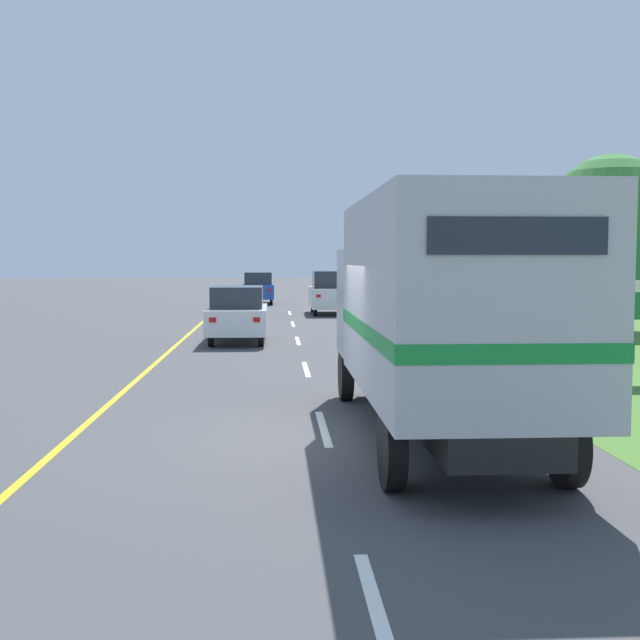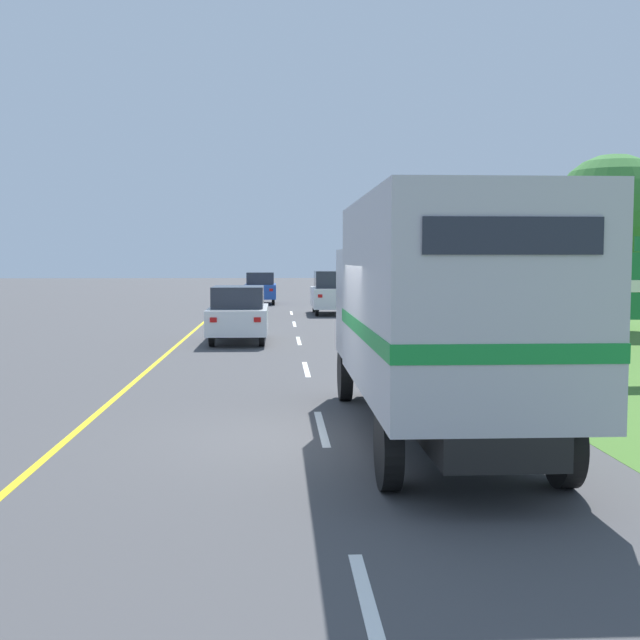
# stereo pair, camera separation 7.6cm
# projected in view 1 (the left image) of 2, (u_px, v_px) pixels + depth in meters

# --- Properties ---
(ground_plane) EXTENTS (200.00, 200.00, 0.00)m
(ground_plane) POSITION_uv_depth(u_px,v_px,m) (326.00, 439.00, 11.56)
(ground_plane) COLOR #444447
(edge_line_yellow) EXTENTS (0.12, 61.71, 0.01)m
(edge_line_yellow) POSITION_uv_depth(u_px,v_px,m) (182.00, 340.00, 25.76)
(edge_line_yellow) COLOR yellow
(edge_line_yellow) RESTS_ON ground
(centre_dash_nearest) EXTENTS (0.12, 2.60, 0.01)m
(centre_dash_nearest) POSITION_uv_depth(u_px,v_px,m) (380.00, 621.00, 5.72)
(centre_dash_nearest) COLOR white
(centre_dash_nearest) RESTS_ON ground
(centre_dash_near) EXTENTS (0.12, 2.60, 0.01)m
(centre_dash_near) POSITION_uv_depth(u_px,v_px,m) (323.00, 428.00, 12.29)
(centre_dash_near) COLOR white
(centre_dash_near) RESTS_ON ground
(centre_dash_mid_a) EXTENTS (0.12, 2.60, 0.01)m
(centre_dash_mid_a) POSITION_uv_depth(u_px,v_px,m) (306.00, 369.00, 18.86)
(centre_dash_mid_a) COLOR white
(centre_dash_mid_a) RESTS_ON ground
(centre_dash_mid_b) EXTENTS (0.12, 2.60, 0.01)m
(centre_dash_mid_b) POSITION_uv_depth(u_px,v_px,m) (298.00, 341.00, 25.43)
(centre_dash_mid_b) COLOR white
(centre_dash_mid_b) RESTS_ON ground
(centre_dash_far) EXTENTS (0.12, 2.60, 0.01)m
(centre_dash_far) POSITION_uv_depth(u_px,v_px,m) (293.00, 324.00, 32.00)
(centre_dash_far) COLOR white
(centre_dash_far) RESTS_ON ground
(centre_dash_farthest) EXTENTS (0.12, 2.60, 0.01)m
(centre_dash_farthest) POSITION_uv_depth(u_px,v_px,m) (290.00, 313.00, 38.57)
(centre_dash_farthest) COLOR white
(centre_dash_farthest) RESTS_ON ground
(horse_trailer_truck) EXTENTS (2.34, 7.78, 3.37)m
(horse_trailer_truck) POSITION_uv_depth(u_px,v_px,m) (438.00, 308.00, 11.26)
(horse_trailer_truck) COLOR black
(horse_trailer_truck) RESTS_ON ground
(lead_car_white) EXTENTS (1.80, 4.05, 1.75)m
(lead_car_white) POSITION_uv_depth(u_px,v_px,m) (238.00, 314.00, 24.97)
(lead_car_white) COLOR black
(lead_car_white) RESTS_ON ground
(lead_car_white_ahead) EXTENTS (1.80, 4.14, 2.04)m
(lead_car_white_ahead) POSITION_uv_depth(u_px,v_px,m) (329.00, 293.00, 37.73)
(lead_car_white_ahead) COLOR black
(lead_car_white_ahead) RESTS_ON ground
(lead_car_blue_ahead) EXTENTS (1.80, 3.84, 1.83)m
(lead_car_blue_ahead) POSITION_uv_depth(u_px,v_px,m) (258.00, 288.00, 46.53)
(lead_car_blue_ahead) COLOR black
(lead_car_blue_ahead) RESTS_ON ground
(highway_sign) EXTENTS (2.00, 0.09, 3.07)m
(highway_sign) POSITION_uv_depth(u_px,v_px,m) (618.00, 290.00, 17.03)
(highway_sign) COLOR #9E9EA3
(highway_sign) RESTS_ON ground
(roadside_tree_mid) EXTENTS (4.33, 4.33, 6.42)m
(roadside_tree_mid) POSITION_uv_depth(u_px,v_px,m) (611.00, 214.00, 29.33)
(roadside_tree_mid) COLOR brown
(roadside_tree_mid) RESTS_ON ground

